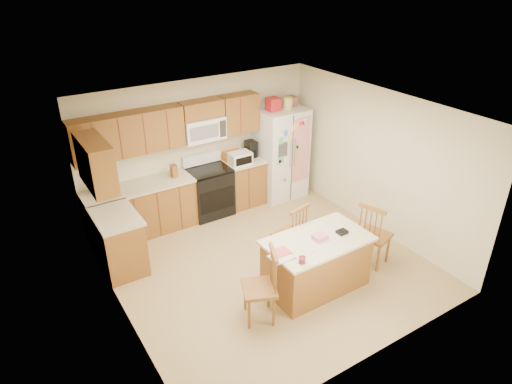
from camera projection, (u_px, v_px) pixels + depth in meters
ground at (266, 264)px, 7.26m from camera, size 4.50×4.50×0.00m
room_shell at (267, 183)px, 6.60m from camera, size 4.60×4.60×2.52m
cabinetry at (160, 185)px, 7.72m from camera, size 3.36×1.56×2.15m
stove at (209, 190)px, 8.49m from camera, size 0.76×0.65×1.13m
refrigerator at (281, 152)px, 8.99m from camera, size 0.90×0.79×2.04m
island at (316, 263)px, 6.59m from camera, size 1.59×0.89×0.91m
windsor_chair_left at (261, 288)px, 5.97m from camera, size 0.58×0.59×1.06m
windsor_chair_back at (291, 235)px, 7.11m from camera, size 0.53×0.51×1.04m
windsor_chair_right at (373, 235)px, 7.06m from camera, size 0.56×0.58×1.08m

